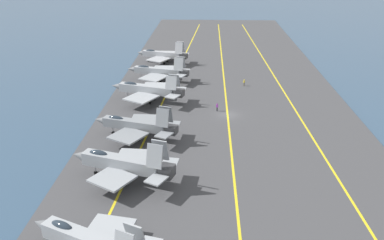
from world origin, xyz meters
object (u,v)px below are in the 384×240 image
parked_jet_second (123,163)px  parked_jet_third (137,125)px  parked_jet_fifth (159,71)px  parked_jet_sixth (163,55)px  crew_purple_vest (217,107)px  crew_yellow_vest (244,82)px  parked_jet_fourth (148,90)px

parked_jet_second → parked_jet_third: parked_jet_second is taller
parked_jet_second → parked_jet_fifth: parked_jet_second is taller
parked_jet_sixth → crew_purple_vest: (-36.48, -15.00, -1.56)m
crew_yellow_vest → crew_purple_vest: size_ratio=0.94×
parked_jet_second → crew_purple_vest: parked_jet_second is taller
parked_jet_third → parked_jet_fourth: (18.20, 0.55, 0.25)m
parked_jet_third → crew_purple_vest: size_ratio=9.06×
parked_jet_fourth → parked_jet_fifth: parked_jet_fifth is taller
crew_purple_vest → crew_yellow_vest: bearing=-22.3°
parked_jet_fourth → parked_jet_sixth: bearing=0.3°
parked_jet_fourth → crew_yellow_vest: (11.69, -21.61, -1.86)m
parked_jet_fourth → crew_purple_vest: parked_jet_fourth is taller
crew_yellow_vest → crew_purple_vest: crew_purple_vest is taller
crew_yellow_vest → parked_jet_third: bearing=144.8°
parked_jet_second → parked_jet_fourth: (32.30, 0.98, -0.07)m
crew_yellow_vest → parked_jet_second: bearing=154.9°
parked_jet_fifth → parked_jet_sixth: size_ratio=1.04×
parked_jet_second → parked_jet_sixth: parked_jet_second is taller
parked_jet_second → parked_jet_sixth: bearing=1.0°
parked_jet_fourth → parked_jet_fifth: bearing=-2.6°
parked_jet_fourth → parked_jet_fifth: size_ratio=1.05×
parked_jet_fifth → crew_purple_vest: 24.19m
parked_jet_third → crew_purple_vest: parked_jet_third is taller
parked_jet_fourth → parked_jet_second: bearing=-178.3°
parked_jet_third → crew_yellow_vest: bearing=-35.2°
parked_jet_second → parked_jet_sixth: (63.91, 1.14, -0.31)m
parked_jet_fourth → crew_purple_vest: size_ratio=9.66×
parked_jet_third → parked_jet_fourth: size_ratio=0.94×
parked_jet_fifth → parked_jet_third: bearing=179.8°
parked_jet_fifth → parked_jet_sixth: (16.93, 0.83, -0.03)m
parked_jet_second → crew_purple_vest: 30.79m
parked_jet_sixth → crew_yellow_vest: bearing=-132.4°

